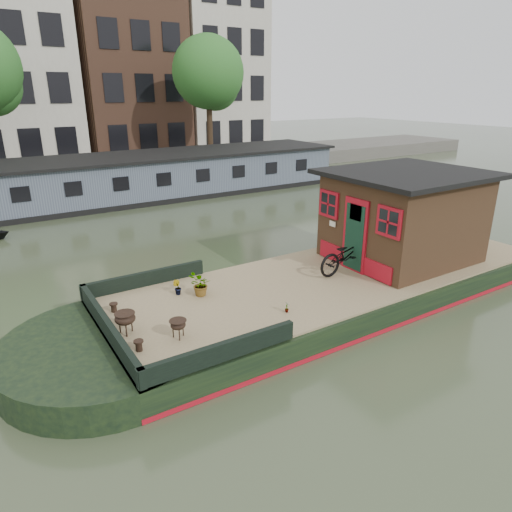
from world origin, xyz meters
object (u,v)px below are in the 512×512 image
cabin (403,215)px  brazier_rear (126,323)px  bicycle (347,254)px  brazier_front (178,329)px

cabin → brazier_rear: bearing=-179.3°
bicycle → brazier_front: bicycle is taller
cabin → brazier_front: (-7.00, -0.80, -1.04)m
brazier_front → brazier_rear: bearing=138.4°
cabin → bicycle: 2.12m
cabin → brazier_rear: (-7.79, -0.10, -1.01)m
bicycle → brazier_rear: size_ratio=4.15×
cabin → bicycle: (-1.99, -0.00, -0.75)m
brazier_front → brazier_rear: 1.05m
bicycle → brazier_rear: (-5.80, -0.09, -0.26)m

